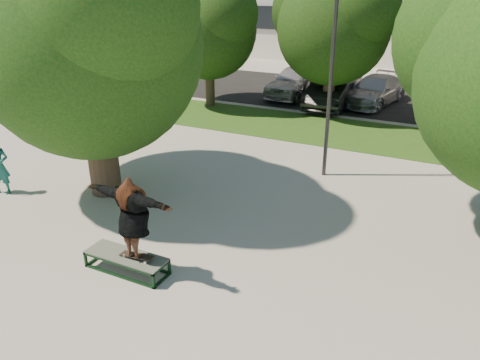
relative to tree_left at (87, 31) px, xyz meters
The scene contains 14 objects.
ground 6.26m from the tree_left, 14.31° to the right, with size 120.00×120.00×0.00m, color gray.
grass_strip 10.87m from the tree_left, 57.80° to the left, with size 30.00×4.00×0.02m, color #224513.
asphalt_strip 16.13m from the tree_left, 73.93° to the left, with size 40.00×8.00×0.01m, color black.
tree_left is the anchor object (origin of this frame).
bg_tree_left 10.26m from the tree_left, 102.86° to the left, with size 5.28×4.51×5.77m.
bg_tree_mid 11.45m from the tree_left, 73.68° to the left, with size 5.76×4.92×6.24m.
bg_tree_right 13.66m from the tree_left, 50.20° to the left, with size 5.04×4.31×5.43m.
lamppost 6.70m from the tree_left, 36.42° to the left, with size 0.25×0.15×6.11m.
grind_box 6.06m from the tree_left, 43.33° to the right, with size 1.80×0.60×0.38m.
skater_rig 5.50m from the tree_left, 40.87° to the right, with size 2.19×0.77×1.82m.
car_silver_a 14.04m from the tree_left, 86.65° to the left, with size 1.87×4.65×1.58m, color #A9AAAE.
car_dark 13.27m from the tree_left, 76.33° to the left, with size 1.70×4.86×1.60m, color black.
car_grey 15.41m from the tree_left, 80.17° to the left, with size 2.46×5.34×1.48m, color slate.
car_silver_b 14.95m from the tree_left, 70.66° to the left, with size 1.87×4.59×1.33m, color #A0A0A4.
Camera 1 is at (4.66, -8.23, 5.65)m, focal length 35.00 mm.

